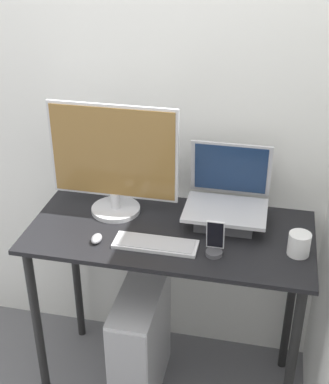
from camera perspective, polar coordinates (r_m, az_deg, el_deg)
wall_back at (r=2.41m, az=2.48°, el=8.52°), size 6.00×0.05×2.60m
desk at (r=2.34m, az=0.61°, el=-7.05°), size 1.20×0.57×0.91m
laptop at (r=2.29m, az=6.61°, el=-1.47°), size 0.35×0.28×0.33m
monitor at (r=2.29m, az=-5.45°, el=3.14°), size 0.56×0.22×0.50m
keyboard at (r=2.16m, az=-0.96°, el=-5.57°), size 0.34×0.11×0.02m
mouse at (r=2.20m, az=-7.26°, el=-4.95°), size 0.04×0.07×0.03m
cell_phone at (r=2.10m, az=5.38°, el=-5.45°), size 0.07×0.07×0.15m
computer_tower at (r=2.62m, az=-2.54°, el=-15.80°), size 0.19×0.49×0.59m
mug at (r=2.15m, az=14.17°, el=-5.41°), size 0.09×0.09×0.09m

